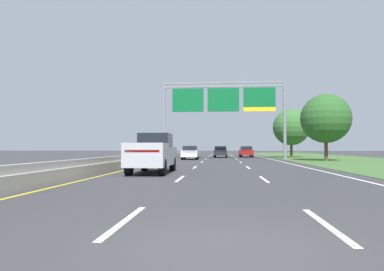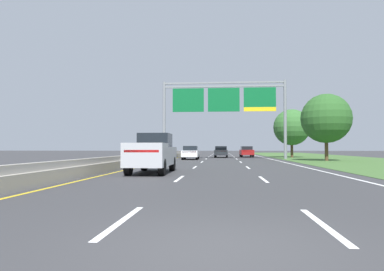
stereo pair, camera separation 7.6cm
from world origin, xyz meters
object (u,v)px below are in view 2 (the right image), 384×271
Objects in this scene: car_grey_centre_lane_sedan at (221,152)px; roadside_tree_mid at (326,118)px; overhead_sign_gantry at (224,103)px; pickup_truck_silver at (153,153)px; roadside_tree_far at (292,127)px; car_white_left_lane_sedan at (191,152)px; car_red_right_lane_sedan at (246,151)px.

car_grey_centre_lane_sedan is 0.64× the size of roadside_tree_mid.
overhead_sign_gantry is 24.48m from pickup_truck_silver.
overhead_sign_gantry is 2.24× the size of roadside_tree_far.
pickup_truck_silver is 21.32m from car_white_left_lane_sedan.
overhead_sign_gantry is 12.08m from roadside_tree_far.
car_grey_centre_lane_sedan is 9.52m from car_white_left_lane_sedan.
roadside_tree_far reaches higher than car_red_right_lane_sedan.
pickup_truck_silver is 0.80× the size of roadside_tree_far.
pickup_truck_silver is at bearing 166.03° from car_red_right_lane_sedan.
car_grey_centre_lane_sedan is at bearing 92.85° from overhead_sign_gantry.
car_white_left_lane_sedan is 0.66× the size of roadside_tree_far.
roadside_tree_mid is at bearing -26.45° from overhead_sign_gantry.
roadside_tree_far is at bearing 36.61° from overhead_sign_gantry.
pickup_truck_silver is 0.78× the size of roadside_tree_mid.
roadside_tree_far is (9.47, 7.04, -2.57)m from overhead_sign_gantry.
overhead_sign_gantry is 2.78× the size of pickup_truck_silver.
car_grey_centre_lane_sedan and car_white_left_lane_sedan have the same top height.
pickup_truck_silver reaches higher than car_white_left_lane_sedan.
overhead_sign_gantry is 8.98m from car_grey_centre_lane_sedan.
car_white_left_lane_sedan is 14.01m from car_red_right_lane_sedan.
pickup_truck_silver is 34.12m from car_red_right_lane_sedan.
car_grey_centre_lane_sedan is 0.66× the size of roadside_tree_far.
car_white_left_lane_sedan is 0.63× the size of roadside_tree_mid.
roadside_tree_mid reaches higher than car_red_right_lane_sedan.
car_red_right_lane_sedan is at bearing 70.88° from overhead_sign_gantry.
roadside_tree_mid is at bearing -103.03° from car_white_left_lane_sedan.
roadside_tree_mid reaches higher than car_white_left_lane_sedan.
pickup_truck_silver is 30.39m from car_grey_centre_lane_sedan.
pickup_truck_silver is 1.22× the size of car_grey_centre_lane_sedan.
car_grey_centre_lane_sedan is (-0.33, 6.71, -5.96)m from overhead_sign_gantry.
overhead_sign_gantry is 3.39× the size of car_red_right_lane_sedan.
overhead_sign_gantry reaches higher than roadside_tree_mid.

